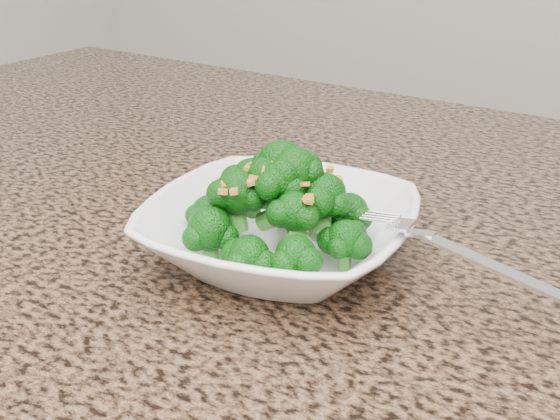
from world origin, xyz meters
The scene contains 5 objects.
granite_counter centered at (0.00, 0.30, 0.89)m, with size 1.64×1.04×0.03m, color brown.
bowl centered at (0.06, 0.24, 0.93)m, with size 0.23×0.23×0.06m, color white.
broccoli_pile centered at (0.06, 0.24, 0.99)m, with size 0.20×0.20×0.07m, color #094C08, non-canonical shape.
garlic_topping centered at (0.06, 0.24, 1.03)m, with size 0.12×0.12×0.01m, color orange, non-canonical shape.
fork centered at (0.20, 0.24, 0.96)m, with size 0.18×0.03×0.01m, color silver, non-canonical shape.
Camera 1 is at (0.37, -0.22, 1.19)m, focal length 45.00 mm.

